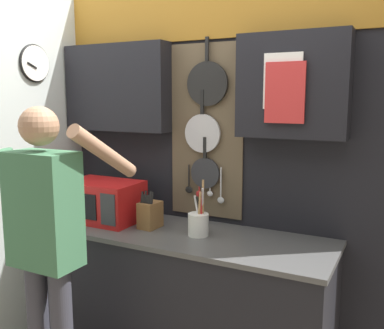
{
  "coord_description": "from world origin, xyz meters",
  "views": [
    {
      "loc": [
        1.32,
        -2.29,
        1.73
      ],
      "look_at": [
        0.03,
        0.21,
        1.29
      ],
      "focal_mm": 40.0,
      "sensor_mm": 36.0,
      "label": 1
    }
  ],
  "objects_px": {
    "knife_block": "(150,214)",
    "person": "(46,233)",
    "microwave": "(103,201)",
    "utensil_crock": "(199,223)"
  },
  "relations": [
    {
      "from": "person",
      "to": "utensil_crock",
      "type": "bearing_deg",
      "value": 48.48
    },
    {
      "from": "knife_block",
      "to": "person",
      "type": "height_order",
      "value": "person"
    },
    {
      "from": "microwave",
      "to": "person",
      "type": "relative_size",
      "value": 0.31
    },
    {
      "from": "utensil_crock",
      "to": "person",
      "type": "relative_size",
      "value": 0.2
    },
    {
      "from": "knife_block",
      "to": "person",
      "type": "xyz_separation_m",
      "value": [
        -0.24,
        -0.66,
        0.03
      ]
    },
    {
      "from": "microwave",
      "to": "utensil_crock",
      "type": "height_order",
      "value": "utensil_crock"
    },
    {
      "from": "microwave",
      "to": "utensil_crock",
      "type": "relative_size",
      "value": 1.5
    },
    {
      "from": "microwave",
      "to": "utensil_crock",
      "type": "bearing_deg",
      "value": 0.24
    },
    {
      "from": "knife_block",
      "to": "person",
      "type": "relative_size",
      "value": 0.15
    },
    {
      "from": "microwave",
      "to": "knife_block",
      "type": "xyz_separation_m",
      "value": [
        0.39,
        0.0,
        -0.05
      ]
    }
  ]
}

